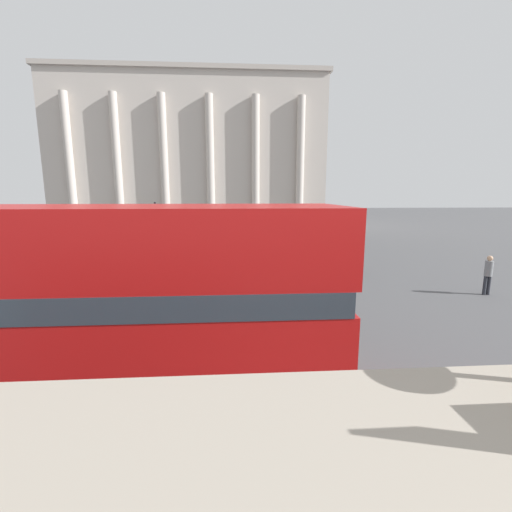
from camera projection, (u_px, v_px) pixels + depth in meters
double_decker_bus at (80, 303)px, 6.59m from camera, size 10.11×2.76×4.15m
plaza_building_left at (194, 157)px, 45.62m from camera, size 32.82×15.30×18.30m
traffic_light_near at (311, 245)px, 14.04m from camera, size 0.42×0.24×3.47m
traffic_light_mid at (157, 225)px, 19.99m from camera, size 0.42×0.24×3.88m
traffic_light_far at (291, 218)px, 28.32m from camera, size 0.42×0.24×3.54m
car_black at (311, 260)px, 19.21m from camera, size 4.20×1.93×1.35m
car_silver at (214, 236)px, 30.07m from camera, size 4.20×1.93×1.35m
pedestrian_red at (344, 249)px, 21.47m from camera, size 0.32×0.32×1.63m
pedestrian_grey at (488, 272)px, 14.80m from camera, size 0.32×0.32×1.74m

